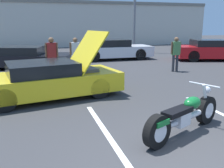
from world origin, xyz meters
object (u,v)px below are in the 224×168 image
motorcycle (184,116)px  parked_car_mid_right_row (113,50)px  spectator_midground (52,54)px  parked_car_right_row (211,50)px  spectator_near_motorcycle (176,51)px  show_car_hood_open (49,80)px  spectator_by_show_car (76,52)px  parked_car_mid_left_row (26,58)px

motorcycle → parked_car_mid_right_row: bearing=55.3°
spectator_midground → motorcycle: bearing=-71.5°
parked_car_right_row → spectator_midground: size_ratio=2.85×
parked_car_right_row → motorcycle: bearing=-113.2°
spectator_near_motorcycle → motorcycle: bearing=-119.5°
show_car_hood_open → spectator_midground: 2.93m
parked_car_mid_right_row → spectator_near_motorcycle: size_ratio=2.97×
parked_car_mid_right_row → spectator_near_motorcycle: bearing=-72.0°
parked_car_right_row → spectator_near_motorcycle: bearing=-128.9°
motorcycle → parked_car_mid_right_row: parked_car_mid_right_row is taller
spectator_by_show_car → spectator_midground: spectator_midground is taller
show_car_hood_open → parked_car_right_row: size_ratio=0.95×
motorcycle → show_car_hood_open: bearing=100.1°
parked_car_mid_left_row → parked_car_right_row: bearing=16.1°
show_car_hood_open → parked_car_mid_right_row: show_car_hood_open is taller
spectator_near_motorcycle → spectator_by_show_car: bearing=168.1°
spectator_midground → show_car_hood_open: bearing=-95.9°
parked_car_mid_right_row → spectator_midground: bearing=-130.4°
parked_car_mid_right_row → show_car_hood_open: bearing=-119.5°
parked_car_right_row → spectator_by_show_car: 8.98m
parked_car_mid_right_row → spectator_midground: spectator_midground is taller
parked_car_mid_right_row → spectator_midground: 6.28m
spectator_by_show_car → parked_car_mid_left_row: bearing=135.6°
parked_car_right_row → spectator_near_motorcycle: size_ratio=2.97×
motorcycle → parked_car_mid_left_row: bearing=84.6°
motorcycle → spectator_near_motorcycle: spectator_near_motorcycle is taller
show_car_hood_open → parked_car_right_row: (10.17, 5.50, 0.06)m
show_car_hood_open → parked_car_mid_right_row: (4.41, 7.60, 0.05)m
parked_car_mid_left_row → parked_car_mid_right_row: size_ratio=1.00×
show_car_hood_open → parked_car_mid_left_row: size_ratio=0.94×
parked_car_mid_right_row → spectator_by_show_car: size_ratio=2.97×
show_car_hood_open → spectator_near_motorcycle: show_car_hood_open is taller
show_car_hood_open → parked_car_mid_left_row: show_car_hood_open is taller
parked_car_right_row → spectator_midground: spectator_midground is taller
spectator_near_motorcycle → parked_car_mid_right_row: bearing=107.4°
parked_car_mid_right_row → parked_car_right_row: parked_car_right_row is taller
motorcycle → spectator_near_motorcycle: 7.15m
motorcycle → parked_car_right_row: (7.73, 9.01, 0.23)m
spectator_by_show_car → spectator_near_motorcycle: bearing=-11.9°
parked_car_mid_right_row → spectator_by_show_car: 4.98m
motorcycle → spectator_near_motorcycle: bearing=35.8°
parked_car_mid_left_row → parked_car_mid_right_row: bearing=36.6°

